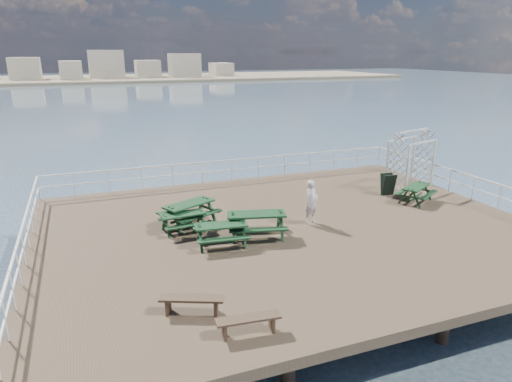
% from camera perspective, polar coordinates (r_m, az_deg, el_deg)
% --- Properties ---
extents(ground, '(18.00, 14.00, 0.30)m').
position_cam_1_polar(ground, '(17.13, 4.06, -4.94)').
color(ground, brown).
rests_on(ground, ground).
extents(sea_backdrop, '(300.00, 300.00, 9.20)m').
position_cam_1_polar(sea_backdrop, '(149.84, -13.98, 13.94)').
color(sea_backdrop, '#3B5064').
rests_on(sea_backdrop, ground).
extents(railing, '(17.77, 13.76, 1.10)m').
position_cam_1_polar(railing, '(19.00, 0.66, 0.60)').
color(railing, silver).
rests_on(railing, ground).
extents(picnic_table_a, '(2.41, 2.23, 0.94)m').
position_cam_1_polar(picnic_table_a, '(17.28, -8.35, -2.22)').
color(picnic_table_a, '#133419').
rests_on(picnic_table_a, ground).
extents(picnic_table_b, '(1.69, 1.41, 0.77)m').
position_cam_1_polar(picnic_table_b, '(16.66, -9.06, -3.38)').
color(picnic_table_b, '#133419').
rests_on(picnic_table_b, ground).
extents(picnic_table_c, '(2.09, 1.98, 0.80)m').
position_cam_1_polar(picnic_table_c, '(20.87, 19.38, 0.08)').
color(picnic_table_c, '#133419').
rests_on(picnic_table_c, ground).
extents(picnic_table_d, '(1.88, 1.59, 0.84)m').
position_cam_1_polar(picnic_table_d, '(15.32, -4.40, -4.89)').
color(picnic_table_d, '#133419').
rests_on(picnic_table_d, ground).
extents(picnic_table_e, '(2.35, 2.07, 0.98)m').
position_cam_1_polar(picnic_table_e, '(15.96, 0.07, -3.59)').
color(picnic_table_e, '#133419').
rests_on(picnic_table_e, ground).
extents(flat_bench_near, '(1.61, 0.97, 0.46)m').
position_cam_1_polar(flat_bench_near, '(11.68, -8.02, -13.49)').
color(flat_bench_near, '#503729').
rests_on(flat_bench_near, ground).
extents(flat_bench_far, '(1.54, 0.51, 0.43)m').
position_cam_1_polar(flat_bench_far, '(10.86, -0.97, -15.99)').
color(flat_bench_far, '#503729').
rests_on(flat_bench_far, ground).
extents(trellis_arbor, '(2.46, 1.75, 2.76)m').
position_cam_1_polar(trellis_arbor, '(22.88, 18.75, 3.44)').
color(trellis_arbor, silver).
rests_on(trellis_arbor, ground).
extents(sandwich_board, '(0.66, 0.52, 1.00)m').
position_cam_1_polar(sandwich_board, '(21.45, 16.16, 0.77)').
color(sandwich_board, black).
rests_on(sandwich_board, ground).
extents(person, '(0.72, 0.61, 1.68)m').
position_cam_1_polar(person, '(17.21, 6.95, -1.40)').
color(person, silver).
rests_on(person, ground).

